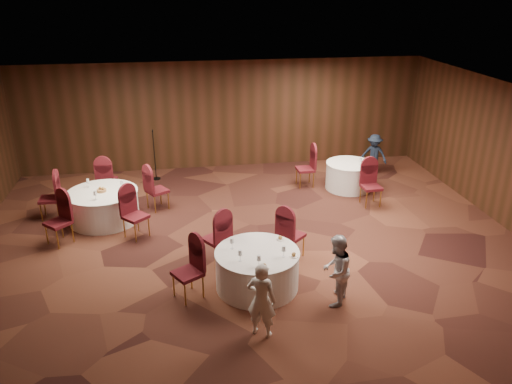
{
  "coord_description": "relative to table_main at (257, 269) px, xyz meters",
  "views": [
    {
      "loc": [
        -1.38,
        -9.55,
        5.28
      ],
      "look_at": [
        0.2,
        0.2,
        1.1
      ],
      "focal_mm": 35.0,
      "sensor_mm": 36.0,
      "label": 1
    }
  ],
  "objects": [
    {
      "name": "ground",
      "position": [
        0.09,
        1.73,
        -0.38
      ],
      "size": [
        12.0,
        12.0,
        0.0
      ],
      "primitive_type": "plane",
      "color": "black",
      "rests_on": "ground"
    },
    {
      "name": "room_shell",
      "position": [
        0.09,
        1.73,
        1.59
      ],
      "size": [
        12.0,
        12.0,
        12.0
      ],
      "color": "silver",
      "rests_on": "ground"
    },
    {
      "name": "table_main",
      "position": [
        0.0,
        0.0,
        0.0
      ],
      "size": [
        1.56,
        1.56,
        0.74
      ],
      "color": "silver",
      "rests_on": "ground"
    },
    {
      "name": "table_left",
      "position": [
        -3.14,
        3.37,
        -0.0
      ],
      "size": [
        1.65,
        1.65,
        0.74
      ],
      "color": "silver",
      "rests_on": "ground"
    },
    {
      "name": "table_right",
      "position": [
        3.26,
        4.36,
        0.0
      ],
      "size": [
        1.27,
        1.27,
        0.74
      ],
      "color": "silver",
      "rests_on": "ground"
    },
    {
      "name": "chairs_main",
      "position": [
        -0.35,
        0.65,
        0.12
      ],
      "size": [
        2.87,
        1.92,
        1.0
      ],
      "color": "#420D1B",
      "rests_on": "ground"
    },
    {
      "name": "chairs_left",
      "position": [
        -3.16,
        3.41,
        0.12
      ],
      "size": [
        3.15,
        3.07,
        1.0
      ],
      "color": "#420D1B",
      "rests_on": "ground"
    },
    {
      "name": "chairs_right",
      "position": [
        2.79,
        3.97,
        0.12
      ],
      "size": [
        1.86,
        2.07,
        1.0
      ],
      "color": "#420D1B",
      "rests_on": "ground"
    },
    {
      "name": "tabletop_main",
      "position": [
        0.14,
        -0.17,
        0.46
      ],
      "size": [
        1.17,
        1.1,
        0.22
      ],
      "color": "silver",
      "rests_on": "table_main"
    },
    {
      "name": "tabletop_left",
      "position": [
        -3.13,
        3.37,
        0.45
      ],
      "size": [
        0.88,
        0.85,
        0.22
      ],
      "color": "silver",
      "rests_on": "table_left"
    },
    {
      "name": "tabletop_right",
      "position": [
        3.48,
        4.14,
        0.52
      ],
      "size": [
        0.08,
        0.08,
        0.22
      ],
      "color": "silver",
      "rests_on": "table_right"
    },
    {
      "name": "mic_stand",
      "position": [
        -1.99,
        5.93,
        0.04
      ],
      "size": [
        0.24,
        0.24,
        1.46
      ],
      "color": "black",
      "rests_on": "ground"
    },
    {
      "name": "woman_a",
      "position": [
        -0.15,
        -1.36,
        0.28
      ],
      "size": [
        0.57,
        0.5,
        1.31
      ],
      "primitive_type": "imported",
      "rotation": [
        0.0,
        0.0,
        2.67
      ],
      "color": "silver",
      "rests_on": "ground"
    },
    {
      "name": "woman_b",
      "position": [
        1.27,
        -0.71,
        0.28
      ],
      "size": [
        0.76,
        0.81,
        1.32
      ],
      "primitive_type": "imported",
      "rotation": [
        0.0,
        0.0,
        4.17
      ],
      "color": "silver",
      "rests_on": "ground"
    },
    {
      "name": "man_c",
      "position": [
        4.33,
        5.3,
        0.23
      ],
      "size": [
        0.9,
        0.83,
        1.22
      ],
      "primitive_type": "imported",
      "rotation": [
        0.0,
        0.0,
        5.64
      ],
      "color": "black",
      "rests_on": "ground"
    }
  ]
}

